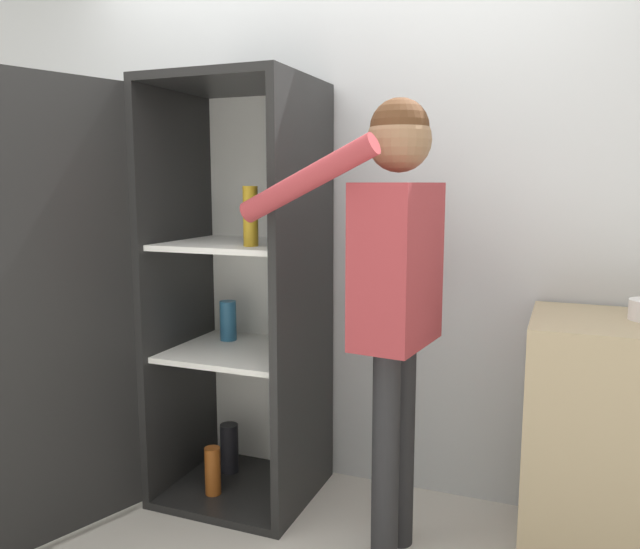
% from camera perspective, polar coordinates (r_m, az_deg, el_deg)
% --- Properties ---
extents(wall_back, '(7.00, 0.06, 2.55)m').
position_cam_1_polar(wall_back, '(2.94, 1.26, 5.64)').
color(wall_back, silver).
rests_on(wall_back, ground_plane).
extents(refrigerator, '(0.92, 1.24, 1.85)m').
position_cam_1_polar(refrigerator, '(2.76, -10.35, -2.27)').
color(refrigerator, black).
rests_on(refrigerator, ground_plane).
extents(person, '(0.68, 0.52, 1.71)m').
position_cam_1_polar(person, '(2.27, 6.85, 0.57)').
color(person, '#262628').
rests_on(person, ground_plane).
extents(counter, '(0.70, 0.55, 0.93)m').
position_cam_1_polar(counter, '(2.61, 26.24, -13.86)').
color(counter, tan).
rests_on(counter, ground_plane).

